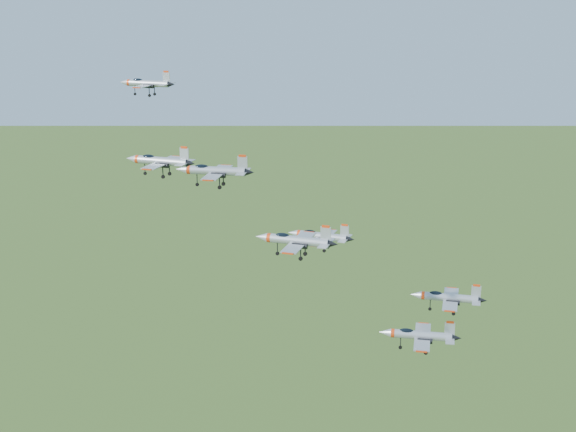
% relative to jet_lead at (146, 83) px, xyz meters
% --- Properties ---
extents(jet_lead, '(11.38, 9.41, 3.04)m').
position_rel_jet_lead_xyz_m(jet_lead, '(0.00, 0.00, 0.00)').
color(jet_lead, '#A0A5AC').
extents(jet_left_high, '(13.76, 11.59, 3.70)m').
position_rel_jet_lead_xyz_m(jet_left_high, '(18.80, -9.90, -12.78)').
color(jet_left_high, '#A0A5AC').
extents(jet_right_high, '(11.00, 9.08, 2.94)m').
position_rel_jet_lead_xyz_m(jet_right_high, '(21.51, -31.42, -6.52)').
color(jet_right_high, '#A0A5AC').
extents(jet_left_low, '(12.21, 10.06, 3.27)m').
position_rel_jet_lead_xyz_m(jet_left_low, '(35.29, -2.26, -24.61)').
color(jet_left_low, '#A0A5AC').
extents(jet_right_low, '(12.05, 9.98, 3.22)m').
position_rel_jet_lead_xyz_m(jet_right_low, '(41.60, -29.48, -16.48)').
color(jet_right_low, '#A0A5AC').
extents(jet_trail, '(13.15, 11.07, 3.53)m').
position_rel_jet_lead_xyz_m(jet_trail, '(55.27, -10.08, -36.61)').
color(jet_trail, '#A0A5AC').
extents(jet_extra, '(12.91, 10.81, 3.46)m').
position_rel_jet_lead_xyz_m(jet_extra, '(57.59, 0.07, -33.55)').
color(jet_extra, '#A0A5AC').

